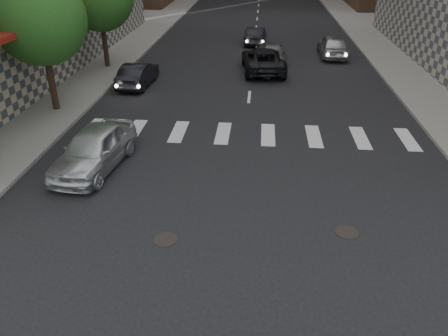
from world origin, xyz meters
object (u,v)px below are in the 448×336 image
object	(u,v)px
traffic_car_b	(271,51)
traffic_car_e	(255,35)
traffic_car_c	(263,60)
tree_b	(41,14)
silver_sedan	(94,149)
traffic_car_d	(333,46)
traffic_car_a	(138,74)

from	to	relation	value
traffic_car_b	traffic_car_e	bearing A→B (deg)	-85.05
traffic_car_c	traffic_car_e	size ratio (longest dim) A/B	1.35
tree_b	silver_sedan	distance (m)	7.98
tree_b	traffic_car_d	size ratio (longest dim) A/B	1.45
tree_b	traffic_car_a	xyz separation A→B (m)	(2.95, 4.35, -3.98)
traffic_car_c	silver_sedan	bearing A→B (deg)	59.82
traffic_car_b	traffic_car_c	size ratio (longest dim) A/B	0.81
silver_sedan	traffic_car_b	size ratio (longest dim) A/B	1.04
traffic_car_c	traffic_car_e	bearing A→B (deg)	-91.18
traffic_car_b	traffic_car_e	size ratio (longest dim) A/B	1.10
traffic_car_a	traffic_car_c	size ratio (longest dim) A/B	0.75
silver_sedan	traffic_car_d	distance (m)	21.22
traffic_car_a	traffic_car_c	xyz separation A→B (m)	(7.19, 3.58, 0.08)
traffic_car_c	traffic_car_e	world-z (taller)	traffic_car_c
traffic_car_b	traffic_car_d	xyz separation A→B (m)	(4.44, 1.44, 0.14)
traffic_car_a	traffic_car_b	size ratio (longest dim) A/B	0.92
traffic_car_c	traffic_car_b	bearing A→B (deg)	-105.67
traffic_car_e	silver_sedan	bearing A→B (deg)	80.80
tree_b	traffic_car_e	bearing A→B (deg)	59.28
tree_b	silver_sedan	xyz separation A→B (m)	(3.95, -5.76, -3.87)
tree_b	silver_sedan	bearing A→B (deg)	-55.53
silver_sedan	traffic_car_c	bearing A→B (deg)	73.14
traffic_car_c	traffic_car_d	bearing A→B (deg)	-144.45
traffic_car_c	tree_b	bearing A→B (deg)	32.18
traffic_car_d	traffic_car_e	world-z (taller)	traffic_car_d
traffic_car_c	traffic_car_d	xyz separation A→B (m)	(4.95, 4.36, 0.03)
silver_sedan	traffic_car_e	size ratio (longest dim) A/B	1.15
traffic_car_a	traffic_car_c	distance (m)	8.04
traffic_car_c	traffic_car_e	distance (m)	8.06
traffic_car_d	silver_sedan	bearing A→B (deg)	58.55
silver_sedan	traffic_car_b	distance (m)	17.92
traffic_car_e	traffic_car_d	bearing A→B (deg)	151.88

